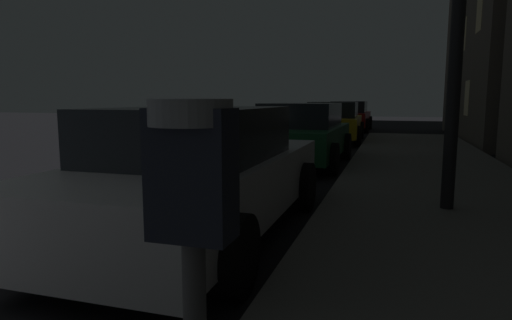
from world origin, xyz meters
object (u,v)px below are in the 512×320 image
Objects in this scene: parking_meter at (193,243)px; car_white at (200,173)px; car_green at (301,134)px; car_yellow_cab at (334,122)px; car_red at (349,116)px.

parking_meter is 0.30× the size of car_white.
car_white is 1.12× the size of car_green.
parking_meter is 3.85m from car_white.
car_white is (-1.58, 3.48, -0.48)m from parking_meter.
parking_meter reaches higher than car_yellow_cab.
car_white is 11.61m from car_yellow_cab.
car_red is at bearing 94.31° from parking_meter.
car_white is at bearing 114.41° from parking_meter.
car_green is 11.84m from car_red.
car_yellow_cab is at bearing 95.98° from parking_meter.
parking_meter is 9.28m from car_green.
car_green is at bearing 90.00° from car_white.
car_white is 1.00× the size of car_red.
car_white and car_red have the same top height.
car_green is 0.90× the size of car_red.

